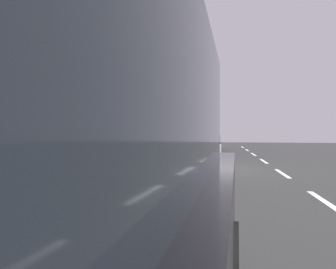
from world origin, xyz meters
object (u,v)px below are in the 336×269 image
at_px(parked_pickup_dark_blue_nearest, 205,138).
at_px(street_tree_far_end, 82,0).
at_px(bicycle_at_curb, 135,185).
at_px(pedestrian_on_phone, 134,138).
at_px(street_tree_near_cyclist, 173,101).
at_px(parked_sedan_tan_second, 199,144).
at_px(parked_sedan_white_mid, 191,152).
at_px(cyclist_with_backpack, 130,150).
at_px(street_tree_mid_block, 160,86).
at_px(fire_hydrant, 179,144).

xyz_separation_m(parked_pickup_dark_blue_nearest, street_tree_far_end, (2.34, 16.65, 3.77)).
bearing_deg(bicycle_at_curb, pedestrian_on_phone, -74.11).
height_order(bicycle_at_curb, street_tree_near_cyclist, street_tree_near_cyclist).
relative_size(parked_sedan_tan_second, pedestrian_on_phone, 2.73).
distance_m(street_tree_near_cyclist, street_tree_far_end, 15.42).
distance_m(bicycle_at_curb, street_tree_far_end, 4.77).
bearing_deg(parked_sedan_white_mid, parked_sedan_tan_second, -88.66).
distance_m(bicycle_at_curb, cyclist_with_backpack, 0.83).
bearing_deg(street_tree_far_end, cyclist_with_backpack, 151.50).
xyz_separation_m(street_tree_far_end, pedestrian_on_phone, (1.34, -9.39, -3.60)).
bearing_deg(street_tree_near_cyclist, parked_pickup_dark_blue_nearest, -151.67).
xyz_separation_m(parked_sedan_white_mid, street_tree_near_cyclist, (2.43, -12.58, 2.98)).
height_order(parked_pickup_dark_blue_nearest, parked_sedan_white_mid, parked_pickup_dark_blue_nearest).
height_order(street_tree_mid_block, fire_hydrant, street_tree_mid_block).
bearing_deg(parked_pickup_dark_blue_nearest, parked_sedan_white_mid, 90.37).
xyz_separation_m(parked_pickup_dark_blue_nearest, pedestrian_on_phone, (3.68, 7.26, 0.17)).
relative_size(parked_pickup_dark_blue_nearest, street_tree_near_cyclist, 1.08).
relative_size(street_tree_near_cyclist, pedestrian_on_phone, 3.11).
bearing_deg(parked_pickup_dark_blue_nearest, parked_sedan_tan_second, 89.49).
bearing_deg(street_tree_mid_block, street_tree_near_cyclist, -90.00).
bearing_deg(bicycle_at_curb, parked_pickup_dark_blue_nearest, -92.07).
bearing_deg(parked_pickup_dark_blue_nearest, cyclist_with_backpack, 87.15).
height_order(parked_sedan_tan_second, pedestrian_on_phone, pedestrian_on_phone).
distance_m(parked_pickup_dark_blue_nearest, street_tree_near_cyclist, 3.89).
distance_m(bicycle_at_curb, street_tree_near_cyclist, 17.07).
xyz_separation_m(street_tree_near_cyclist, street_tree_far_end, (0.00, 15.39, 0.93)).
height_order(parked_pickup_dark_blue_nearest, parked_sedan_tan_second, parked_pickup_dark_blue_nearest).
distance_m(parked_sedan_white_mid, street_tree_mid_block, 8.34).
bearing_deg(parked_sedan_tan_second, fire_hydrant, -65.44).
relative_size(cyclist_with_backpack, street_tree_mid_block, 0.33).
relative_size(cyclist_with_backpack, pedestrian_on_phone, 1.06).
bearing_deg(cyclist_with_backpack, street_tree_mid_block, -82.28).
height_order(cyclist_with_backpack, pedestrian_on_phone, pedestrian_on_phone).
bearing_deg(street_tree_mid_block, cyclist_with_backpack, 97.72).
bearing_deg(parked_sedan_tan_second, parked_sedan_white_mid, 91.34).
height_order(street_tree_far_end, fire_hydrant, street_tree_far_end).
xyz_separation_m(parked_sedan_white_mid, street_tree_far_end, (2.43, 2.81, 3.91)).
xyz_separation_m(parked_pickup_dark_blue_nearest, bicycle_at_curb, (0.65, 17.92, -0.51)).
bearing_deg(fire_hydrant, street_tree_mid_block, 72.30).
height_order(parked_sedan_white_mid, street_tree_near_cyclist, street_tree_near_cyclist).
relative_size(parked_sedan_white_mid, cyclist_with_backpack, 2.62).
xyz_separation_m(parked_sedan_white_mid, cyclist_with_backpack, (0.96, 3.61, 0.29)).
distance_m(parked_sedan_tan_second, street_tree_far_end, 10.39).
distance_m(parked_sedan_tan_second, parked_sedan_white_mid, 6.55).
relative_size(parked_pickup_dark_blue_nearest, street_tree_far_end, 0.87).
bearing_deg(bicycle_at_curb, parked_sedan_white_mid, -100.24).
bearing_deg(parked_sedan_white_mid, fire_hydrant, -80.53).
bearing_deg(parked_sedan_tan_second, pedestrian_on_phone, -0.57).
xyz_separation_m(parked_pickup_dark_blue_nearest, fire_hydrant, (1.54, 4.06, -0.32)).
relative_size(parked_pickup_dark_blue_nearest, pedestrian_on_phone, 3.35).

